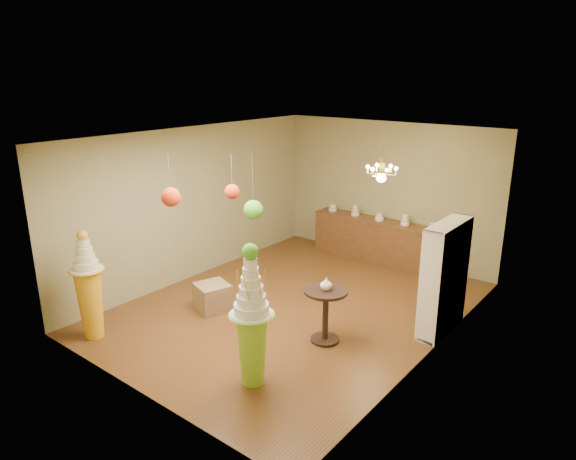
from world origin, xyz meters
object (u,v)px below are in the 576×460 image
Objects in this scene: pedestal_orange at (90,295)px; sideboard at (378,240)px; round_table at (326,308)px; pedestal_green at (252,330)px.

pedestal_orange reaches higher than sideboard.
pedestal_green is at bearing -94.86° from round_table.
round_table is at bearing 36.14° from pedestal_orange.
pedestal_green is 5.24m from sideboard.
sideboard is (1.84, 5.76, -0.23)m from pedestal_orange.
pedestal_green is 2.87m from pedestal_orange.
sideboard is 3.78m from round_table.
sideboard is (-0.96, 5.14, -0.30)m from pedestal_green.
pedestal_orange is at bearing -167.44° from pedestal_green.
round_table is at bearing 85.14° from pedestal_green.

